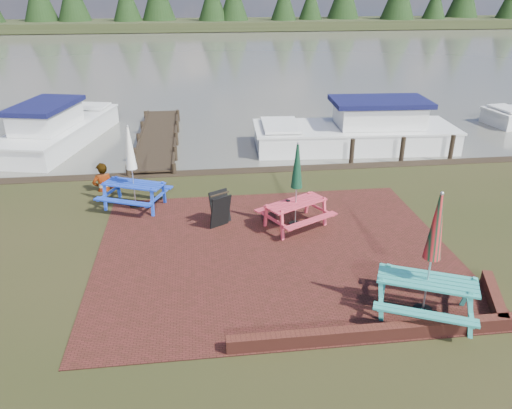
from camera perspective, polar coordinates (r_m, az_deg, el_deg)
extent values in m
plane|color=black|center=(11.99, 2.93, -7.80)|extent=(120.00, 120.00, 0.00)
cube|color=#361711|center=(12.83, 2.17, -5.41)|extent=(9.00, 7.50, 0.02)
cube|color=#4C1E16|center=(10.23, 14.10, -14.01)|extent=(6.00, 0.22, 0.30)
cube|color=#4C1E16|center=(11.99, 25.55, -9.64)|extent=(0.82, 1.77, 0.30)
cube|color=#49473E|center=(47.46, -5.00, 16.52)|extent=(120.00, 60.00, 0.02)
cube|color=black|center=(76.24, -6.04, 19.78)|extent=(120.00, 10.00, 1.20)
cube|color=teal|center=(10.80, 19.01, -8.20)|extent=(2.10, 1.51, 0.04)
cube|color=teal|center=(10.35, 18.76, -11.82)|extent=(1.89, 1.06, 0.04)
cube|color=teal|center=(11.59, 18.81, -7.62)|extent=(1.89, 1.06, 0.04)
cube|color=teal|center=(10.98, 14.27, -9.44)|extent=(0.79, 1.58, 0.81)
cube|color=teal|center=(11.10, 23.15, -10.45)|extent=(0.79, 1.58, 0.81)
cylinder|color=black|center=(11.20, 18.49, -11.46)|extent=(0.39, 0.39, 0.11)
cylinder|color=#B2B2B7|center=(10.52, 19.42, -5.64)|extent=(0.04, 0.04, 2.72)
cone|color=red|center=(10.22, 19.92, -2.46)|extent=(0.35, 0.35, 1.36)
cube|color=#B72F40|center=(13.86, 4.57, 0.19)|extent=(1.87, 1.43, 0.04)
cube|color=#B72F40|center=(13.53, 6.32, -1.84)|extent=(1.66, 1.04, 0.04)
cube|color=#B72F40|center=(14.44, 2.86, 0.04)|extent=(1.66, 1.04, 0.04)
cube|color=#B72F40|center=(13.58, 2.05, -1.96)|extent=(0.79, 1.38, 0.72)
cube|color=#B72F40|center=(14.47, 6.85, -0.41)|extent=(0.79, 1.38, 0.72)
cylinder|color=black|center=(14.15, 4.48, -2.30)|extent=(0.35, 0.35, 0.10)
cylinder|color=#B2B2B7|center=(13.67, 4.64, 2.09)|extent=(0.04, 0.04, 2.44)
cone|color=#0D311D|center=(13.46, 4.72, 4.39)|extent=(0.31, 0.31, 1.22)
cube|color=#1737B1|center=(15.48, -13.82, 2.30)|extent=(1.96, 1.38, 0.04)
cube|color=#1737B1|center=(15.05, -14.98, 0.31)|extent=(1.77, 0.95, 0.04)
cube|color=#1737B1|center=(16.14, -12.54, 2.22)|extent=(1.77, 0.95, 0.04)
cube|color=#1737B1|center=(16.01, -16.15, 1.33)|extent=(0.71, 1.48, 0.75)
cube|color=#1737B1|center=(15.26, -11.10, 0.70)|extent=(0.71, 1.48, 0.75)
cylinder|color=black|center=(15.75, -13.57, -0.06)|extent=(0.36, 0.36, 0.10)
cylinder|color=#B2B2B7|center=(15.30, -14.01, 4.09)|extent=(0.04, 0.04, 2.53)
cone|color=silver|center=(15.11, -14.25, 6.25)|extent=(0.32, 0.32, 1.27)
cube|color=black|center=(13.84, -4.06, -0.87)|extent=(0.64, 0.51, 0.97)
cube|color=black|center=(14.14, -4.14, -0.30)|extent=(0.64, 0.51, 0.97)
cube|color=black|center=(13.80, -4.16, 1.19)|extent=(0.54, 0.34, 0.03)
cube|color=black|center=(22.44, -11.12, 7.69)|extent=(1.60, 9.00, 0.06)
cube|color=black|center=(22.50, -13.05, 7.69)|extent=(0.08, 9.00, 0.08)
cube|color=black|center=(22.39, -9.20, 7.93)|extent=(0.08, 9.00, 0.08)
cylinder|color=black|center=(18.35, -14.30, 2.89)|extent=(0.16, 0.16, 1.00)
cylinder|color=black|center=(18.20, -9.30, 3.17)|extent=(0.16, 0.16, 1.00)
cube|color=silver|center=(23.56, -21.46, 7.31)|extent=(4.15, 7.69, 1.04)
cube|color=silver|center=(23.42, -21.66, 8.57)|extent=(4.23, 7.84, 0.08)
cube|color=silver|center=(22.56, -22.85, 9.15)|extent=(2.47, 3.41, 0.89)
cube|color=#0F1037|center=(22.45, -23.05, 10.38)|extent=(2.77, 3.88, 0.19)
cube|color=silver|center=(25.80, -18.96, 10.61)|extent=(2.38, 1.78, 0.10)
cube|color=silver|center=(21.71, 11.08, 7.24)|extent=(8.38, 3.33, 1.10)
cube|color=silver|center=(21.56, 11.20, 8.69)|extent=(8.55, 3.39, 0.09)
cube|color=silver|center=(21.70, 13.87, 9.99)|extent=(3.57, 2.25, 0.93)
cube|color=#0F1037|center=(21.58, 14.01, 11.34)|extent=(4.08, 2.51, 0.20)
cube|color=silver|center=(20.94, 2.82, 9.07)|extent=(1.62, 2.51, 0.11)
cube|color=silver|center=(27.44, 26.81, 9.76)|extent=(1.25, 1.85, 0.09)
imported|color=gray|center=(16.94, -17.38, 4.48)|extent=(0.81, 0.68, 1.88)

